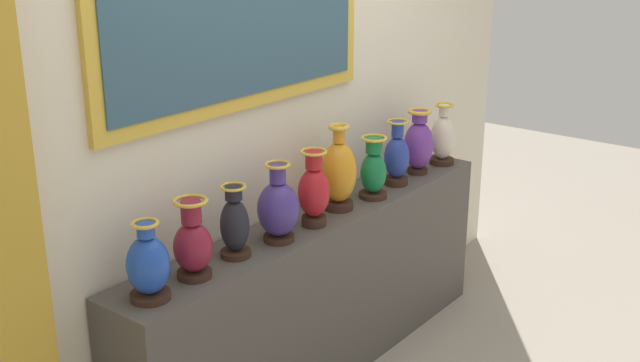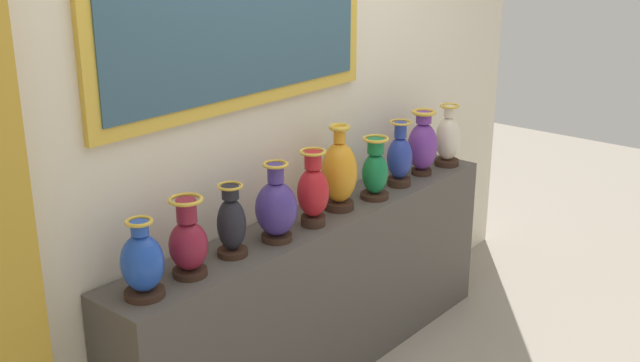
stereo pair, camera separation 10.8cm
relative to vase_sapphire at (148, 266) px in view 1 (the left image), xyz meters
The scene contains 12 objects.
display_shelf 1.19m from the vase_sapphire, ahead, with size 2.40×0.33×0.85m, color #4C4742.
back_wall 1.17m from the vase_sapphire, 13.48° to the left, with size 4.10×0.14×2.87m.
vase_sapphire is the anchor object (origin of this frame).
vase_burgundy 0.23m from the vase_sapphire, ahead, with size 0.15×0.15×0.33m.
vase_onyx 0.47m from the vase_sapphire, ahead, with size 0.13×0.13×0.31m.
vase_indigo 0.71m from the vase_sapphire, ahead, with size 0.18×0.18×0.35m.
vase_crimson 0.94m from the vase_sapphire, ahead, with size 0.15×0.15×0.36m.
vase_amber 1.18m from the vase_sapphire, ahead, with size 0.17×0.17×0.42m.
vase_emerald 1.41m from the vase_sapphire, ahead, with size 0.14×0.14×0.32m.
vase_cobalt 1.65m from the vase_sapphire, ahead, with size 0.13×0.13×0.35m.
vase_violet 1.89m from the vase_sapphire, ahead, with size 0.16×0.16×0.36m.
vase_ivory 2.12m from the vase_sapphire, ahead, with size 0.14×0.14×0.35m.
Camera 1 is at (-2.72, -2.13, 2.21)m, focal length 44.12 mm.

